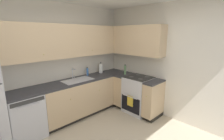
# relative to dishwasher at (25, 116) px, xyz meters

# --- Properties ---
(wall_back) EXTENTS (3.97, 0.05, 2.66)m
(wall_back) POSITION_rel_dishwasher_xyz_m (0.75, 0.33, 0.89)
(wall_back) COLOR silver
(wall_back) RESTS_ON ground_plane
(wall_right) EXTENTS (0.05, 3.69, 2.66)m
(wall_right) POSITION_rel_dishwasher_xyz_m (2.71, -1.49, 0.89)
(wall_right) COLOR silver
(wall_right) RESTS_ON ground_plane
(dishwasher) EXTENTS (0.60, 0.63, 0.88)m
(dishwasher) POSITION_rel_dishwasher_xyz_m (0.00, 0.00, 0.00)
(dishwasher) COLOR silver
(dishwasher) RESTS_ON ground_plane
(lower_cabinets_back) EXTENTS (1.78, 0.62, 0.88)m
(lower_cabinets_back) POSITION_rel_dishwasher_xyz_m (1.20, 0.00, 0.00)
(lower_cabinets_back) COLOR tan
(lower_cabinets_back) RESTS_ON ground_plane
(countertop_back) EXTENTS (2.99, 0.60, 0.03)m
(countertop_back) POSITION_rel_dishwasher_xyz_m (1.19, 0.00, 0.46)
(countertop_back) COLOR #2D2D33
(countertop_back) RESTS_ON lower_cabinets_back
(lower_cabinets_right) EXTENTS (0.62, 1.16, 0.88)m
(lower_cabinets_right) POSITION_rel_dishwasher_xyz_m (2.39, -0.87, 0.00)
(lower_cabinets_right) COLOR tan
(lower_cabinets_right) RESTS_ON ground_plane
(countertop_right) EXTENTS (0.60, 1.16, 0.03)m
(countertop_right) POSITION_rel_dishwasher_xyz_m (2.39, -0.87, 0.46)
(countertop_right) COLOR #2D2D33
(countertop_right) RESTS_ON lower_cabinets_right
(oven_range) EXTENTS (0.68, 0.62, 1.06)m
(oven_range) POSITION_rel_dishwasher_xyz_m (2.41, -0.89, 0.02)
(oven_range) COLOR silver
(oven_range) RESTS_ON ground_plane
(upper_cabinets_back) EXTENTS (2.67, 0.34, 0.73)m
(upper_cabinets_back) POSITION_rel_dishwasher_xyz_m (1.03, 0.14, 1.38)
(upper_cabinets_back) COLOR tan
(upper_cabinets_right) EXTENTS (0.32, 1.71, 0.73)m
(upper_cabinets_right) POSITION_rel_dishwasher_xyz_m (2.53, -0.55, 1.38)
(upper_cabinets_right) COLOR tan
(sink) EXTENTS (0.70, 0.40, 0.10)m
(sink) POSITION_rel_dishwasher_xyz_m (1.18, -0.03, 0.43)
(sink) COLOR #B7B7BC
(sink) RESTS_ON countertop_back
(faucet) EXTENTS (0.07, 0.16, 0.25)m
(faucet) POSITION_rel_dishwasher_xyz_m (1.18, 0.18, 0.62)
(faucet) COLOR silver
(faucet) RESTS_ON countertop_back
(soap_bottle) EXTENTS (0.05, 0.05, 0.22)m
(soap_bottle) POSITION_rel_dishwasher_xyz_m (1.60, 0.18, 0.57)
(soap_bottle) COLOR #3F72BF
(soap_bottle) RESTS_ON countertop_back
(paper_towel_roll) EXTENTS (0.11, 0.11, 0.31)m
(paper_towel_roll) POSITION_rel_dishwasher_xyz_m (2.04, 0.16, 0.60)
(paper_towel_roll) COLOR white
(paper_towel_roll) RESTS_ON countertop_back
(oil_bottle) EXTENTS (0.06, 0.06, 0.27)m
(oil_bottle) POSITION_rel_dishwasher_xyz_m (2.39, -0.43, 0.60)
(oil_bottle) COLOR #729E66
(oil_bottle) RESTS_ON countertop_right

